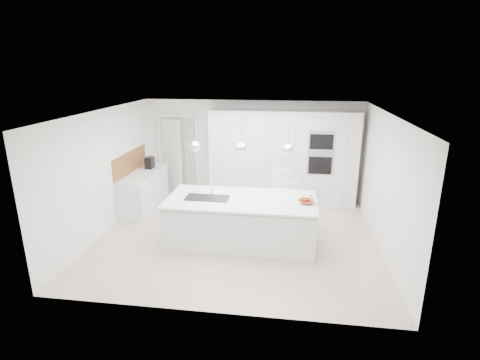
# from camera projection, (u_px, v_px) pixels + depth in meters

# --- Properties ---
(floor) EXTENTS (5.50, 5.50, 0.00)m
(floor) POSITION_uv_depth(u_px,v_px,m) (238.00, 236.00, 7.63)
(floor) COLOR beige
(floor) RESTS_ON ground
(wall_back) EXTENTS (5.50, 0.00, 5.50)m
(wall_back) POSITION_uv_depth(u_px,v_px,m) (252.00, 150.00, 9.63)
(wall_back) COLOR white
(wall_back) RESTS_ON ground
(wall_left) EXTENTS (0.00, 5.00, 5.00)m
(wall_left) POSITION_uv_depth(u_px,v_px,m) (105.00, 172.00, 7.63)
(wall_left) COLOR white
(wall_left) RESTS_ON ground
(ceiling) EXTENTS (5.50, 5.50, 0.00)m
(ceiling) POSITION_uv_depth(u_px,v_px,m) (238.00, 112.00, 6.90)
(ceiling) COLOR white
(ceiling) RESTS_ON wall_back
(tall_cabinets) EXTENTS (3.60, 0.60, 2.30)m
(tall_cabinets) POSITION_uv_depth(u_px,v_px,m) (283.00, 157.00, 9.27)
(tall_cabinets) COLOR white
(tall_cabinets) RESTS_ON floor
(oven_stack) EXTENTS (0.62, 0.04, 1.05)m
(oven_stack) POSITION_uv_depth(u_px,v_px,m) (321.00, 153.00, 8.80)
(oven_stack) COLOR #A5A5A8
(oven_stack) RESTS_ON tall_cabinets
(doorway_frame) EXTENTS (1.11, 0.08, 2.13)m
(doorway_frame) POSITION_uv_depth(u_px,v_px,m) (179.00, 156.00, 9.93)
(doorway_frame) COLOR white
(doorway_frame) RESTS_ON floor
(hallway_door) EXTENTS (0.76, 0.38, 2.00)m
(hallway_door) POSITION_uv_depth(u_px,v_px,m) (169.00, 157.00, 9.92)
(hallway_door) COLOR white
(hallway_door) RESTS_ON floor
(radiator) EXTENTS (0.32, 0.04, 1.40)m
(radiator) POSITION_uv_depth(u_px,v_px,m) (191.00, 163.00, 9.93)
(radiator) COLOR white
(radiator) RESTS_ON floor
(left_base_cabinets) EXTENTS (0.60, 1.80, 0.86)m
(left_base_cabinets) POSITION_uv_depth(u_px,v_px,m) (144.00, 192.00, 8.97)
(left_base_cabinets) COLOR white
(left_base_cabinets) RESTS_ON floor
(left_worktop) EXTENTS (0.62, 1.82, 0.04)m
(left_worktop) POSITION_uv_depth(u_px,v_px,m) (143.00, 174.00, 8.83)
(left_worktop) COLOR white
(left_worktop) RESTS_ON left_base_cabinets
(oak_backsplash) EXTENTS (0.02, 1.80, 0.50)m
(oak_backsplash) POSITION_uv_depth(u_px,v_px,m) (130.00, 162.00, 8.79)
(oak_backsplash) COLOR brown
(oak_backsplash) RESTS_ON wall_left
(island_base) EXTENTS (2.80, 1.20, 0.86)m
(island_base) POSITION_uv_depth(u_px,v_px,m) (241.00, 222.00, 7.21)
(island_base) COLOR white
(island_base) RESTS_ON floor
(island_worktop) EXTENTS (2.84, 1.40, 0.04)m
(island_worktop) POSITION_uv_depth(u_px,v_px,m) (241.00, 200.00, 7.12)
(island_worktop) COLOR white
(island_worktop) RESTS_ON island_base
(island_sink) EXTENTS (0.84, 0.44, 0.18)m
(island_sink) POSITION_uv_depth(u_px,v_px,m) (207.00, 202.00, 7.18)
(island_sink) COLOR #3F3F42
(island_sink) RESTS_ON island_worktop
(island_tap) EXTENTS (0.02, 0.02, 0.30)m
(island_tap) POSITION_uv_depth(u_px,v_px,m) (212.00, 187.00, 7.29)
(island_tap) COLOR white
(island_tap) RESTS_ON island_worktop
(pendant_left) EXTENTS (0.20, 0.20, 0.20)m
(pendant_left) POSITION_uv_depth(u_px,v_px,m) (195.00, 146.00, 6.89)
(pendant_left) COLOR white
(pendant_left) RESTS_ON ceiling
(pendant_mid) EXTENTS (0.20, 0.20, 0.20)m
(pendant_mid) POSITION_uv_depth(u_px,v_px,m) (241.00, 148.00, 6.77)
(pendant_mid) COLOR white
(pendant_mid) RESTS_ON ceiling
(pendant_right) EXTENTS (0.20, 0.20, 0.20)m
(pendant_right) POSITION_uv_depth(u_px,v_px,m) (288.00, 149.00, 6.66)
(pendant_right) COLOR white
(pendant_right) RESTS_ON ceiling
(fruit_bowl) EXTENTS (0.34, 0.34, 0.07)m
(fruit_bowl) POSITION_uv_depth(u_px,v_px,m) (306.00, 202.00, 6.86)
(fruit_bowl) COLOR brown
(fruit_bowl) RESTS_ON island_worktop
(espresso_machine) EXTENTS (0.17, 0.26, 0.28)m
(espresso_machine) POSITION_uv_depth(u_px,v_px,m) (150.00, 163.00, 9.19)
(espresso_machine) COLOR black
(espresso_machine) RESTS_ON left_worktop
(bar_stool_left) EXTENTS (0.58, 0.67, 1.21)m
(bar_stool_left) POSITION_uv_depth(u_px,v_px,m) (280.00, 198.00, 7.99)
(bar_stool_left) COLOR white
(bar_stool_left) RESTS_ON floor
(bar_stool_right) EXTENTS (0.38, 0.49, 0.98)m
(bar_stool_right) POSITION_uv_depth(u_px,v_px,m) (292.00, 206.00, 7.87)
(bar_stool_right) COLOR white
(bar_stool_right) RESTS_ON floor
(apple_a) EXTENTS (0.08, 0.08, 0.08)m
(apple_a) POSITION_uv_depth(u_px,v_px,m) (306.00, 200.00, 6.83)
(apple_a) COLOR #A11D15
(apple_a) RESTS_ON fruit_bowl
(apple_b) EXTENTS (0.07, 0.07, 0.07)m
(apple_b) POSITION_uv_depth(u_px,v_px,m) (308.00, 200.00, 6.85)
(apple_b) COLOR #A11D15
(apple_b) RESTS_ON fruit_bowl
(apple_c) EXTENTS (0.08, 0.08, 0.08)m
(apple_c) POSITION_uv_depth(u_px,v_px,m) (304.00, 200.00, 6.85)
(apple_c) COLOR #A11D15
(apple_c) RESTS_ON fruit_bowl
(apple_extra_3) EXTENTS (0.08, 0.08, 0.08)m
(apple_extra_3) POSITION_uv_depth(u_px,v_px,m) (307.00, 199.00, 6.87)
(apple_extra_3) COLOR #A11D15
(apple_extra_3) RESTS_ON fruit_bowl
(banana_bunch) EXTENTS (0.23, 0.17, 0.21)m
(banana_bunch) POSITION_uv_depth(u_px,v_px,m) (307.00, 198.00, 6.84)
(banana_bunch) COLOR gold
(banana_bunch) RESTS_ON fruit_bowl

